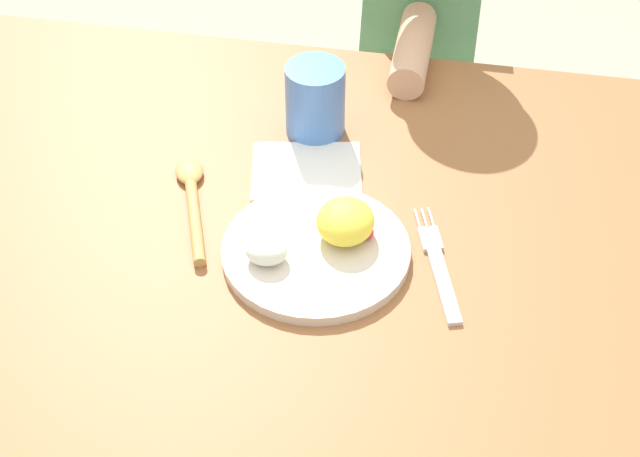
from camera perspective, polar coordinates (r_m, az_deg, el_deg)
The scene contains 7 objects.
dining_table at distance 1.23m, azimuth -1.36°, elevation -4.94°, with size 1.43×1.00×0.74m.
plate at distance 1.20m, azimuth 0.06°, elevation -0.88°, with size 0.23×0.23×0.06m.
fork at distance 1.20m, azimuth 6.97°, elevation -2.25°, with size 0.08×0.20×0.01m.
spoon at distance 1.28m, azimuth -7.49°, elevation 1.78°, with size 0.10×0.20×0.02m.
drinking_cup at distance 1.36m, azimuth -0.28°, elevation 7.55°, with size 0.08×0.08×0.11m, color #4B7ED5.
person at distance 1.74m, azimuth 5.68°, elevation 8.51°, with size 0.21×0.36×1.04m.
napkin at distance 1.32m, azimuth -0.80°, elevation 3.40°, with size 0.15×0.12×0.00m, color white.
Camera 1 is at (0.18, -0.80, 1.59)m, focal length 54.57 mm.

